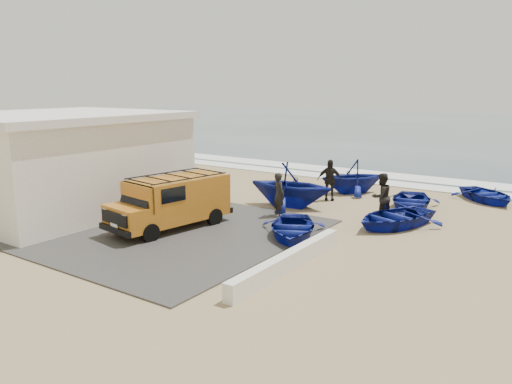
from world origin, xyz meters
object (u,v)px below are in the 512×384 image
Objects in this scene: boat_mid_right at (411,201)px; parapet at (288,261)px; boat_far_left at (353,176)px; boat_near_left at (292,228)px; boat_far_right at (487,195)px; van at (172,200)px; boat_near_right at (394,217)px; building at (60,161)px; fisherman_back at (329,180)px; boat_mid_left at (290,185)px; fisherman_front at (279,195)px; fisherman_middle at (381,197)px.

parapet is at bearing -108.68° from boat_mid_right.
parapet is 11.86m from boat_far_left.
boat_far_right is at bearing 38.05° from boat_near_left.
boat_near_right is (7.04, 5.08, -0.72)m from van.
building is at bearing -91.31° from boat_far_left.
van is at bearing 173.05° from boat_near_left.
building is at bearing -161.46° from boat_mid_right.
parapet is at bearing -88.33° from boat_near_left.
fisherman_back reaches higher than boat_far_left.
boat_mid_left is 1.95× the size of fisherman_back.
boat_far_left is at bearing 47.69° from building.
boat_far_left is at bearing 138.78° from boat_mid_right.
fisherman_front is (0.53, -1.84, -0.08)m from boat_mid_left.
boat_far_right is 1.78× the size of fisherman_front.
fisherman_back is (-3.23, 9.30, 0.72)m from parapet.
fisherman_middle is (12.67, 6.17, -1.18)m from building.
boat_near_left is (10.88, 1.98, -1.81)m from building.
parapet is 3.39m from boat_near_left.
boat_mid_right is 4.39m from boat_far_right.
fisherman_front is 0.95× the size of fisherman_back.
boat_near_right is at bearing -134.86° from fisherman_front.
boat_mid_right is at bearing 86.28° from parapet.
boat_far_right is (7.30, 6.20, -0.68)m from boat_mid_left.
boat_far_left is at bearing 81.91° from van.
boat_near_left is 6.55m from fisherman_back.
boat_mid_right is at bearing 14.74° from boat_far_left.
fisherman_back is (-6.42, -3.96, 0.65)m from boat_far_right.
fisherman_back is at bearing -64.90° from fisherman_front.
fisherman_middle is (0.17, 7.17, 0.71)m from parapet.
building reaches higher than boat_near_left.
building is 2.73× the size of boat_near_left.
boat_near_right is (1.00, 6.46, 0.12)m from parapet.
boat_near_left is 7.08m from boat_mid_right.
building is 14.67m from boat_near_right.
building reaches higher than parapet.
fisherman_front is at bearing -54.55° from boat_far_left.
boat_near_right is at bearing -103.98° from boat_mid_left.
parapet is at bearing -3.98° from van.
fisherman_front is at bearing -148.18° from boat_mid_right.
van is (6.45, 0.38, -1.05)m from building.
building is 2.81× the size of boat_far_left.
boat_far_left is (-3.60, 1.78, 0.51)m from boat_mid_right.
van is at bearing 3.33° from building.
fisherman_middle reaches higher than boat_near_right.
van is (-6.04, 1.38, 0.84)m from parapet.
boat_far_left is at bearing 53.38° from fisherman_back.
fisherman_back is at bearing 167.09° from boat_far_right.
boat_far_left is at bearing -21.81° from boat_mid_left.
boat_near_right is (13.50, 5.46, -1.77)m from building.
van reaches higher than fisherman_front.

